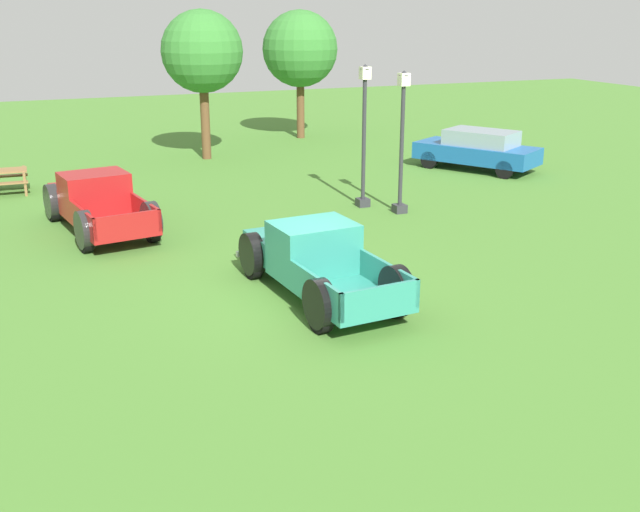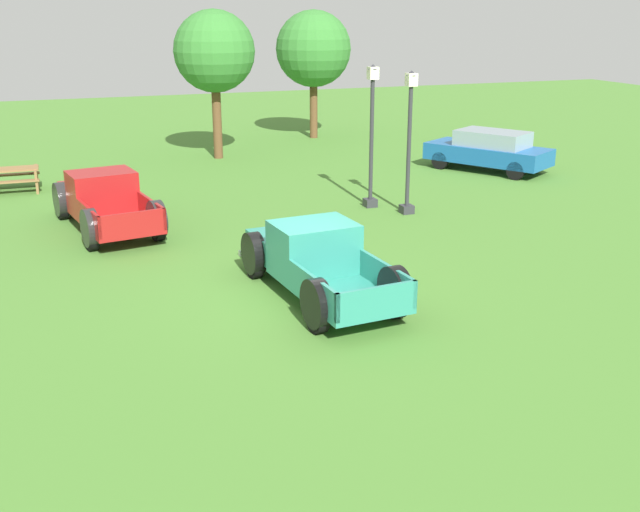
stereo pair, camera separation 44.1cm
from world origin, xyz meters
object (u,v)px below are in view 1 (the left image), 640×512
object	(u,v)px
sedan_distant_b	(478,149)
lamp_post_far	(364,134)
oak_tree_east	(202,52)
pickup_truck_behind_left	(95,202)
pickup_truck_foreground	(312,259)
oak_tree_west	(300,49)
lamp_post_near	(402,140)

from	to	relation	value
sedan_distant_b	lamp_post_far	world-z (taller)	lamp_post_far
sedan_distant_b	oak_tree_east	world-z (taller)	oak_tree_east
pickup_truck_behind_left	lamp_post_far	bearing A→B (deg)	-4.10
pickup_truck_foreground	lamp_post_far	bearing A→B (deg)	56.63
oak_tree_west	lamp_post_far	bearing A→B (deg)	-102.26
sedan_distant_b	oak_tree_west	bearing A→B (deg)	110.49
lamp_post_near	oak_tree_east	size ratio (longest dim) A/B	0.71
sedan_distant_b	lamp_post_near	world-z (taller)	lamp_post_near
sedan_distant_b	oak_tree_east	size ratio (longest dim) A/B	0.83
lamp_post_far	oak_tree_east	world-z (taller)	oak_tree_east
pickup_truck_behind_left	lamp_post_near	world-z (taller)	lamp_post_near
pickup_truck_foreground	pickup_truck_behind_left	bearing A→B (deg)	118.74
sedan_distant_b	pickup_truck_behind_left	bearing A→B (deg)	-168.62
pickup_truck_foreground	oak_tree_west	xyz separation A→B (m)	(6.92, 19.13, 3.29)
pickup_truck_behind_left	oak_tree_east	size ratio (longest dim) A/B	0.92
pickup_truck_foreground	oak_tree_east	size ratio (longest dim) A/B	0.89
sedan_distant_b	pickup_truck_foreground	bearing A→B (deg)	-137.21
pickup_truck_behind_left	lamp_post_near	xyz separation A→B (m)	(8.56, -1.66, 1.42)
oak_tree_west	oak_tree_east	bearing A→B (deg)	-147.25
pickup_truck_foreground	sedan_distant_b	distance (m)	14.24
pickup_truck_behind_left	oak_tree_east	bearing A→B (deg)	59.16
oak_tree_east	pickup_truck_behind_left	bearing A→B (deg)	-120.84
pickup_truck_foreground	oak_tree_west	bearing A→B (deg)	70.12
pickup_truck_foreground	sedan_distant_b	bearing A→B (deg)	42.79
sedan_distant_b	oak_tree_west	size ratio (longest dim) A/B	0.83
pickup_truck_foreground	lamp_post_near	world-z (taller)	lamp_post_near
oak_tree_west	pickup_truck_foreground	bearing A→B (deg)	-109.88
lamp_post_near	oak_tree_east	xyz separation A→B (m)	(-3.26, 10.52, 2.01)
sedan_distant_b	lamp_post_far	size ratio (longest dim) A/B	1.13
lamp_post_far	oak_tree_west	distance (m)	13.30
lamp_post_near	oak_tree_east	bearing A→B (deg)	107.22
lamp_post_far	oak_tree_west	bearing A→B (deg)	77.74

